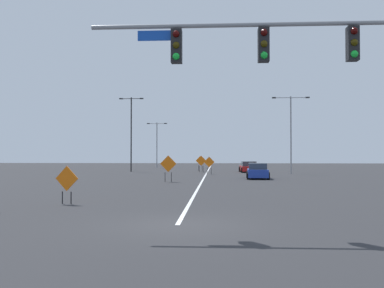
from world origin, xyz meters
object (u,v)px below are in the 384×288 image
street_lamp_far_right (291,128)px  construction_sign_median_far (168,165)px  construction_sign_left_lane (200,161)px  construction_sign_right_lane (201,162)px  street_lamp_near_left (131,129)px  car_blue_passing (257,171)px  car_red_distant (248,167)px  street_lamp_far_left (157,141)px  construction_sign_right_shoulder (67,180)px  traffic_signal_assembly (313,60)px  construction_sign_left_shoulder (209,163)px

street_lamp_far_right → construction_sign_median_far: bearing=-129.8°
construction_sign_left_lane → construction_sign_right_lane: construction_sign_right_lane is taller
street_lamp_near_left → car_blue_passing: 21.25m
street_lamp_far_right → car_red_distant: size_ratio=2.11×
car_red_distant → street_lamp_far_right: bearing=-40.7°
street_lamp_near_left → car_red_distant: 15.53m
street_lamp_near_left → construction_sign_median_far: street_lamp_near_left is taller
street_lamp_far_left → construction_sign_right_shoulder: street_lamp_far_left is taller
traffic_signal_assembly → construction_sign_right_lane: size_ratio=5.46×
construction_sign_left_shoulder → traffic_signal_assembly: bearing=-83.4°
traffic_signal_assembly → street_lamp_far_left: bearing=103.0°
traffic_signal_assembly → construction_sign_right_shoulder: 11.71m
street_lamp_near_left → construction_sign_left_lane: 9.86m
traffic_signal_assembly → construction_sign_left_shoulder: 33.85m
street_lamp_far_right → car_red_distant: street_lamp_far_right is taller
construction_sign_left_lane → construction_sign_median_far: (-1.70, -21.61, 0.09)m
construction_sign_right_shoulder → street_lamp_far_left: bearing=93.6°
street_lamp_far_left → construction_sign_right_shoulder: bearing=-86.4°
street_lamp_far_right → construction_sign_median_far: (-12.17, -14.62, -3.84)m
street_lamp_far_right → car_red_distant: bearing=139.3°
street_lamp_far_left → car_blue_passing: size_ratio=1.67×
construction_sign_left_shoulder → construction_sign_right_lane: construction_sign_right_lane is taller
construction_sign_median_far → construction_sign_right_lane: bearing=83.9°
construction_sign_left_shoulder → car_red_distant: 7.28m
construction_sign_median_far → street_lamp_far_left: bearing=99.6°
street_lamp_far_left → street_lamp_far_right: street_lamp_far_right is taller
street_lamp_far_left → street_lamp_near_left: street_lamp_near_left is taller
construction_sign_median_far → car_red_distant: 20.03m
construction_sign_left_lane → construction_sign_right_shoulder: size_ratio=1.17×
street_lamp_far_left → construction_sign_median_far: (5.85, -34.60, -3.03)m
street_lamp_near_left → construction_sign_median_far: size_ratio=4.47×
construction_sign_left_shoulder → construction_sign_median_far: 13.28m
street_lamp_far_right → construction_sign_right_lane: 11.51m
traffic_signal_assembly → car_red_distant: (0.83, 38.96, -4.47)m
street_lamp_far_left → construction_sign_right_shoulder: (3.09, -49.77, -3.32)m
traffic_signal_assembly → street_lamp_far_left: (-12.71, 55.08, -0.73)m
traffic_signal_assembly → street_lamp_far_left: size_ratio=1.50×
construction_sign_left_lane → car_blue_passing: (5.82, -16.64, -0.60)m
construction_sign_median_far → traffic_signal_assembly: bearing=-71.5°
construction_sign_right_shoulder → car_red_distant: 35.24m
traffic_signal_assembly → street_lamp_far_right: street_lamp_far_right is taller
street_lamp_far_left → construction_sign_left_shoulder: size_ratio=3.80×
street_lamp_near_left → car_red_distant: street_lamp_near_left is taller
construction_sign_right_lane → car_blue_passing: size_ratio=0.46×
construction_sign_left_shoulder → car_red_distant: bearing=49.9°
street_lamp_far_left → street_lamp_near_left: bearing=-94.5°
street_lamp_far_left → construction_sign_left_shoulder: street_lamp_far_left is taller
construction_sign_right_shoulder → car_red_distant: construction_sign_right_shoulder is taller
street_lamp_far_right → construction_sign_left_shoulder: (-9.16, -1.69, -3.95)m
street_lamp_far_right → construction_sign_right_shoulder: (-14.94, -29.80, -4.13)m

